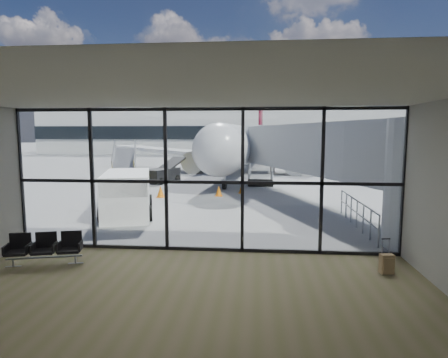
# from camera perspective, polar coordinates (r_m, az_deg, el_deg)

# --- Properties ---
(ground) EXTENTS (220.00, 220.00, 0.00)m
(ground) POSITION_cam_1_polar(r_m,az_deg,el_deg) (51.59, 3.22, 2.71)
(ground) COLOR slate
(ground) RESTS_ON ground
(lounge_shell) EXTENTS (12.02, 8.01, 4.51)m
(lounge_shell) POSITION_cam_1_polar(r_m,az_deg,el_deg) (6.91, -8.71, -1.80)
(lounge_shell) COLOR brown
(lounge_shell) RESTS_ON ground
(glass_curtain_wall) EXTENTS (12.10, 0.12, 4.50)m
(glass_curtain_wall) POSITION_cam_1_polar(r_m,az_deg,el_deg) (11.64, -3.07, -0.25)
(glass_curtain_wall) COLOR white
(glass_curtain_wall) RESTS_ON ground
(jet_bridge) EXTENTS (8.00, 16.50, 4.33)m
(jet_bridge) POSITION_cam_1_polar(r_m,az_deg,el_deg) (18.82, 15.07, 3.79)
(jet_bridge) COLOR #ABADB0
(jet_bridge) RESTS_ON ground
(apron_railing) EXTENTS (0.06, 5.46, 1.11)m
(apron_railing) POSITION_cam_1_polar(r_m,az_deg,el_deg) (15.73, 19.61, -4.42)
(apron_railing) COLOR gray
(apron_railing) RESTS_ON ground
(far_terminal) EXTENTS (80.00, 12.20, 11.00)m
(far_terminal) POSITION_cam_1_polar(r_m,az_deg,el_deg) (73.44, 3.34, 7.21)
(far_terminal) COLOR beige
(far_terminal) RESTS_ON ground
(tree_0) EXTENTS (4.95, 4.95, 7.12)m
(tree_0) POSITION_cam_1_polar(r_m,az_deg,el_deg) (95.59, -24.33, 6.78)
(tree_0) COLOR #382619
(tree_0) RESTS_ON ground
(tree_1) EXTENTS (5.61, 5.61, 8.07)m
(tree_1) POSITION_cam_1_polar(r_m,az_deg,el_deg) (92.82, -21.09, 7.33)
(tree_1) COLOR #382619
(tree_1) RESTS_ON ground
(tree_2) EXTENTS (6.27, 6.27, 9.03)m
(tree_2) POSITION_cam_1_polar(r_m,az_deg,el_deg) (90.37, -17.66, 7.89)
(tree_2) COLOR #382619
(tree_2) RESTS_ON ground
(tree_3) EXTENTS (4.95, 4.95, 7.12)m
(tree_3) POSITION_cam_1_polar(r_m,az_deg,el_deg) (88.22, -14.00, 7.23)
(tree_3) COLOR #382619
(tree_3) RESTS_ON ground
(tree_4) EXTENTS (5.61, 5.61, 8.07)m
(tree_4) POSITION_cam_1_polar(r_m,az_deg,el_deg) (86.47, -10.22, 7.75)
(tree_4) COLOR #382619
(tree_4) RESTS_ON ground
(tree_5) EXTENTS (6.27, 6.27, 9.03)m
(tree_5) POSITION_cam_1_polar(r_m,az_deg,el_deg) (85.11, -6.29, 8.25)
(tree_5) COLOR #382619
(tree_5) RESTS_ON ground
(seating_row) EXTENTS (2.03, 1.03, 0.90)m
(seating_row) POSITION_cam_1_polar(r_m,az_deg,el_deg) (11.93, -25.60, -9.32)
(seating_row) COLOR gray
(seating_row) RESTS_ON ground
(suitcase) EXTENTS (0.37, 0.29, 0.94)m
(suitcase) POSITION_cam_1_polar(r_m,az_deg,el_deg) (10.99, 23.56, -11.75)
(suitcase) COLOR #947852
(suitcase) RESTS_ON ground
(airliner) EXTENTS (29.22, 33.93, 8.74)m
(airliner) POSITION_cam_1_polar(r_m,az_deg,el_deg) (37.75, 3.64, 5.26)
(airliner) COLOR silver
(airliner) RESTS_ON ground
(service_van) EXTENTS (3.13, 4.88, 1.96)m
(service_van) POSITION_cam_1_polar(r_m,az_deg,el_deg) (17.54, -14.54, -2.16)
(service_van) COLOR white
(service_van) RESTS_ON ground
(belt_loader) EXTENTS (2.72, 4.22, 1.85)m
(belt_loader) POSITION_cam_1_polar(r_m,az_deg,el_deg) (29.18, -9.31, 0.71)
(belt_loader) COLOR black
(belt_loader) RESTS_ON ground
(mobile_stairs) EXTENTS (2.63, 4.01, 2.60)m
(mobile_stairs) POSITION_cam_1_polar(r_m,az_deg,el_deg) (28.70, -14.99, 0.47)
(mobile_stairs) COLOR yellow
(mobile_stairs) RESTS_ON ground
(traffic_cone_a) EXTENTS (0.47, 0.47, 0.68)m
(traffic_cone_a) POSITION_cam_1_polar(r_m,az_deg,el_deg) (22.33, -9.63, -1.93)
(traffic_cone_a) COLOR orange
(traffic_cone_a) RESTS_ON ground
(traffic_cone_b) EXTENTS (0.37, 0.37, 0.53)m
(traffic_cone_b) POSITION_cam_1_polar(r_m,az_deg,el_deg) (23.49, 2.67, -1.58)
(traffic_cone_b) COLOR #D16C0B
(traffic_cone_b) RESTS_ON ground
(traffic_cone_c) EXTENTS (0.43, 0.43, 0.61)m
(traffic_cone_c) POSITION_cam_1_polar(r_m,az_deg,el_deg) (22.44, -0.80, -1.87)
(traffic_cone_c) COLOR orange
(traffic_cone_c) RESTS_ON ground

